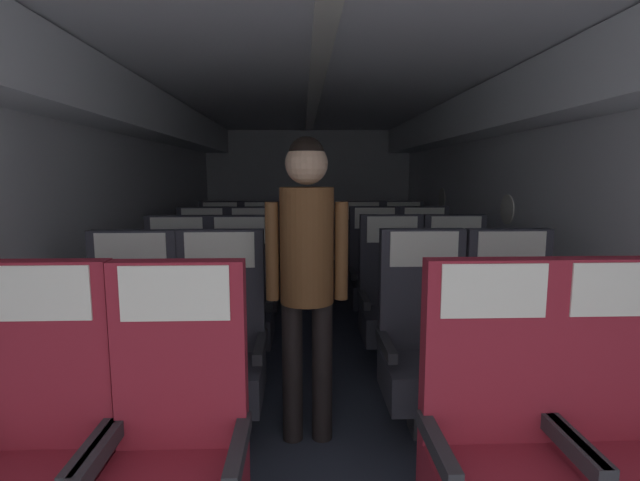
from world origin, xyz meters
The scene contains 23 objects.
ground centered at (0.00, 3.86, -0.01)m, with size 3.62×8.11×0.02m, color #2D3342.
fuselage_shell centered at (0.00, 4.12, 1.61)m, with size 3.50×7.76×2.21m.
seat_a_left_window centered at (-1.06, 1.40, 0.47)m, with size 0.51×0.47×1.13m.
seat_a_left_aisle centered at (-0.57, 1.38, 0.47)m, with size 0.51×0.47×1.13m.
seat_a_right_aisle centered at (1.05, 1.38, 0.47)m, with size 0.51×0.47×1.13m.
seat_a_right_window centered at (0.57, 1.37, 0.47)m, with size 0.51×0.47×1.13m.
seat_b_left_window centered at (-1.06, 2.34, 0.47)m, with size 0.51×0.47×1.13m.
seat_b_left_aisle centered at (-0.58, 2.35, 0.47)m, with size 0.51×0.47×1.13m.
seat_b_right_aisle centered at (1.06, 2.33, 0.47)m, with size 0.51×0.47×1.13m.
seat_b_right_window centered at (0.57, 2.34, 0.47)m, with size 0.51×0.47×1.13m.
seat_c_left_window centered at (-1.06, 3.29, 0.47)m, with size 0.51×0.47×1.13m.
seat_c_left_aisle centered at (-0.58, 3.29, 0.47)m, with size 0.51×0.47×1.13m.
seat_c_right_aisle centered at (1.06, 3.29, 0.47)m, with size 0.51×0.47×1.13m.
seat_c_right_window centered at (0.57, 3.31, 0.47)m, with size 0.51×0.47×1.13m.
seat_d_left_window centered at (-1.07, 4.25, 0.47)m, with size 0.51×0.47×1.13m.
seat_d_left_aisle centered at (-0.59, 4.23, 0.47)m, with size 0.51×0.47×1.13m.
seat_d_right_aisle centered at (1.06, 4.24, 0.47)m, with size 0.51×0.47×1.13m.
seat_d_right_window centered at (0.58, 4.25, 0.47)m, with size 0.51×0.47×1.13m.
seat_e_left_window centered at (-1.06, 5.21, 0.47)m, with size 0.51×0.47×1.13m.
seat_e_left_aisle centered at (-0.58, 5.21, 0.47)m, with size 0.51×0.47×1.13m.
seat_e_right_aisle centered at (1.07, 5.20, 0.47)m, with size 0.51×0.47×1.13m.
seat_e_right_window centered at (0.58, 5.19, 0.47)m, with size 0.51×0.47×1.13m.
flight_attendant centered at (-0.09, 2.25, 1.01)m, with size 0.43×0.28×1.63m.
Camera 1 is at (-0.12, -0.18, 1.44)m, focal length 26.61 mm.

